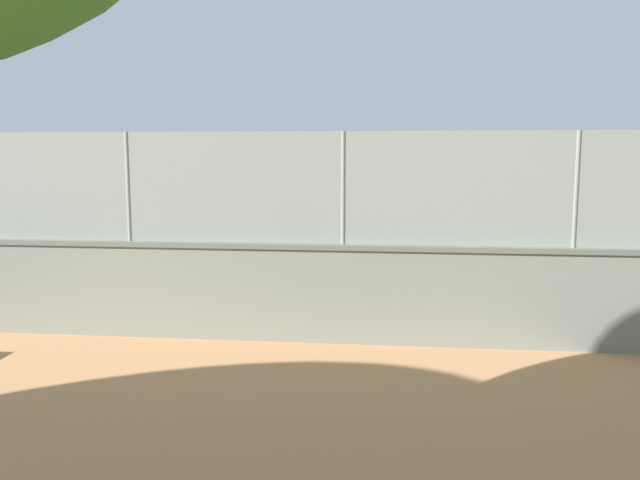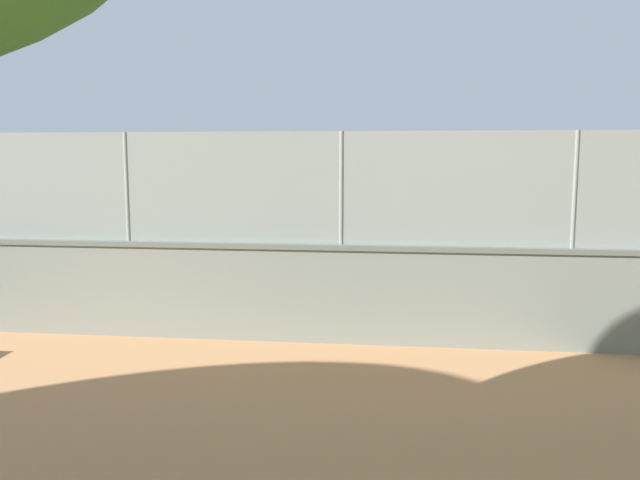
% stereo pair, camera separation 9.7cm
% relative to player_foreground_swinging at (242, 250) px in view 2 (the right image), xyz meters
% --- Properties ---
extents(ground_plane, '(260.00, 260.00, 0.00)m').
position_rel_player_foreground_swinging_xyz_m(ground_plane, '(0.66, -9.35, -1.00)').
color(ground_plane, tan).
extents(perimeter_wall, '(24.39, 1.23, 1.55)m').
position_rel_player_foreground_swinging_xyz_m(perimeter_wall, '(-0.63, 2.70, -0.22)').
color(perimeter_wall, gray).
rests_on(perimeter_wall, ground_plane).
extents(fence_panel_on_wall, '(23.96, 0.93, 1.72)m').
position_rel_player_foreground_swinging_xyz_m(fence_panel_on_wall, '(-0.63, 2.70, 1.40)').
color(fence_panel_on_wall, gray).
rests_on(fence_panel_on_wall, perimeter_wall).
extents(player_foreground_swinging, '(0.73, 1.23, 1.69)m').
position_rel_player_foreground_swinging_xyz_m(player_foreground_swinging, '(0.00, 0.00, 0.00)').
color(player_foreground_swinging, black).
rests_on(player_foreground_swinging, ground_plane).
extents(player_at_service_line, '(0.99, 0.68, 1.47)m').
position_rel_player_foreground_swinging_xyz_m(player_at_service_line, '(-2.17, -1.97, -0.15)').
color(player_at_service_line, black).
rests_on(player_at_service_line, ground_plane).
extents(player_baseline_waiting, '(0.72, 0.91, 1.53)m').
position_rel_player_foreground_swinging_xyz_m(player_baseline_waiting, '(-2.92, -8.62, -0.11)').
color(player_baseline_waiting, '#591919').
rests_on(player_baseline_waiting, ground_plane).
extents(sports_ball, '(0.22, 0.22, 0.22)m').
position_rel_player_foreground_swinging_xyz_m(sports_ball, '(0.68, 0.91, -0.89)').
color(sports_ball, yellow).
rests_on(sports_ball, ground_plane).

